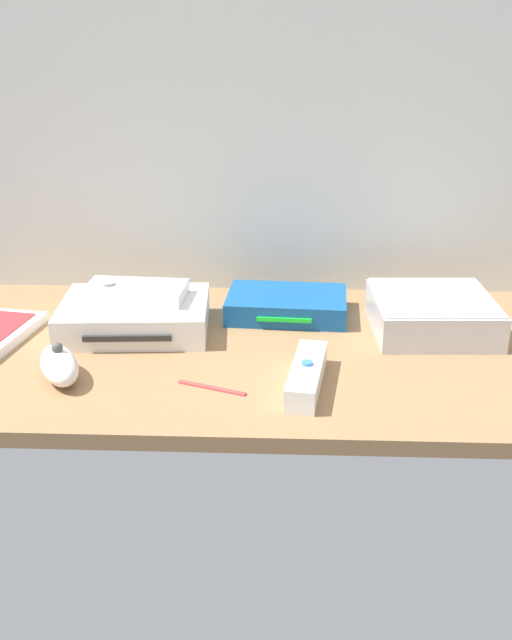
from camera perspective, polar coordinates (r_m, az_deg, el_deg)
name	(u,v)px	position (r cm, az deg, el deg)	size (l,w,h in cm)	color
ground_plane	(256,353)	(101.55, 0.00, -2.61)	(100.00, 48.00, 2.00)	#936D47
back_wall	(263,91)	(117.14, 0.51, 17.50)	(110.00, 1.20, 64.00)	silver
game_console	(135,316)	(107.30, -9.45, 0.34)	(21.97, 17.51, 4.40)	white
mini_computer	(432,314)	(108.50, 13.62, 0.50)	(17.69, 17.69, 5.30)	silver
network_router	(287,305)	(111.49, 2.42, 1.20)	(18.72, 13.19, 3.40)	#145193
remote_wand	(307,375)	(89.94, 3.99, -4.34)	(5.70, 15.16, 3.40)	white
remote_nunchuk	(59,365)	(94.41, -15.15, -3.42)	(8.44, 10.91, 5.10)	white
remote_classic_pad	(135,292)	(107.25, -9.43, 2.16)	(14.85, 8.84, 2.40)	white
stylus_pen	(212,386)	(89.86, -3.47, -5.18)	(0.70, 0.70, 9.00)	red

